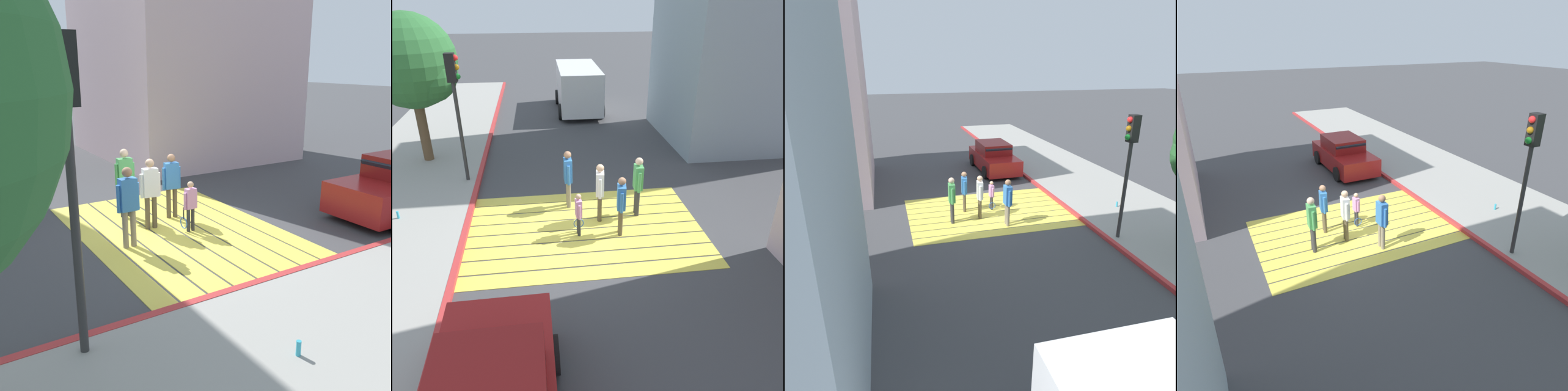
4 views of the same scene
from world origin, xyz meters
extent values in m
plane|color=#424244|center=(0.00, 0.00, 0.00)|extent=(120.00, 120.00, 0.00)
cube|color=#EAD64C|center=(0.00, -1.93, 0.01)|extent=(6.40, 0.50, 0.01)
cube|color=#EAD64C|center=(0.00, -1.38, 0.01)|extent=(6.40, 0.50, 0.01)
cube|color=#EAD64C|center=(0.00, -0.83, 0.01)|extent=(6.40, 0.50, 0.01)
cube|color=#EAD64C|center=(0.00, -0.28, 0.01)|extent=(6.40, 0.50, 0.01)
cube|color=#EAD64C|center=(0.00, 0.27, 0.01)|extent=(6.40, 0.50, 0.01)
cube|color=#EAD64C|center=(0.00, 0.82, 0.01)|extent=(6.40, 0.50, 0.01)
cube|color=#EAD64C|center=(0.00, 1.38, 0.01)|extent=(6.40, 0.50, 0.01)
cube|color=#EAD64C|center=(0.00, 1.93, 0.01)|extent=(6.40, 0.50, 0.01)
cube|color=#BC3333|center=(-3.25, 0.00, 0.07)|extent=(0.16, 40.00, 0.13)
cube|color=#1E2833|center=(-2.00, -4.96, 1.21)|extent=(1.48, 0.34, 0.49)
cylinder|color=black|center=(-1.13, -4.39, 0.33)|extent=(0.22, 0.66, 0.66)
cylinder|color=black|center=(-2.89, -4.40, 0.33)|extent=(0.22, 0.66, 0.66)
cube|color=silver|center=(1.20, 12.24, 1.30)|extent=(2.18, 5.23, 2.10)
cube|color=#19232D|center=(1.16, 9.68, 1.67)|extent=(1.89, 0.09, 0.70)
cylinder|color=black|center=(0.13, 10.64, 0.40)|extent=(0.27, 0.80, 0.80)
cylinder|color=black|center=(2.23, 10.61, 0.40)|extent=(0.27, 0.80, 0.80)
cylinder|color=black|center=(0.18, 13.87, 0.40)|extent=(0.27, 0.80, 0.80)
cylinder|color=black|center=(2.28, 13.83, 0.40)|extent=(0.27, 0.80, 0.80)
cylinder|color=#2D2D2D|center=(-3.60, 3.50, 1.70)|extent=(0.12, 0.12, 3.40)
cube|color=black|center=(-3.60, 3.50, 3.82)|extent=(0.28, 0.28, 0.84)
sphere|color=#FF2323|center=(-3.44, 3.50, 4.10)|extent=(0.18, 0.18, 0.18)
sphere|color=#956310|center=(-3.44, 3.50, 3.83)|extent=(0.18, 0.18, 0.18)
sphere|color=#188429|center=(-3.44, 3.50, 3.56)|extent=(0.18, 0.18, 0.18)
cylinder|color=brown|center=(-5.33, 5.60, 1.30)|extent=(0.36, 0.36, 2.60)
sphere|color=#2D6B33|center=(-5.33, 5.60, 3.72)|extent=(3.20, 3.20, 3.20)
sphere|color=#2D6B33|center=(-4.73, 5.30, 3.32)|extent=(1.92, 1.92, 1.92)
cylinder|color=#33A5BF|center=(-5.21, 1.10, 0.23)|extent=(0.07, 0.07, 0.22)
cylinder|color=brown|center=(0.49, 0.55, 0.41)|extent=(0.12, 0.12, 0.81)
cylinder|color=brown|center=(0.46, 0.37, 0.41)|extent=(0.12, 0.12, 0.81)
cube|color=white|center=(0.47, 0.46, 1.15)|extent=(0.27, 0.38, 0.68)
sphere|color=tan|center=(0.47, 0.46, 1.62)|extent=(0.21, 0.21, 0.21)
cylinder|color=white|center=(0.50, 0.67, 1.08)|extent=(0.09, 0.09, 0.58)
cylinder|color=white|center=(0.44, 0.26, 1.08)|extent=(0.09, 0.09, 0.58)
cylinder|color=#333338|center=(1.60, 0.71, 0.42)|extent=(0.13, 0.13, 0.85)
cylinder|color=#333338|center=(1.59, 0.53, 0.42)|extent=(0.13, 0.13, 0.85)
cube|color=#4CA559|center=(1.59, 0.62, 1.20)|extent=(0.25, 0.39, 0.70)
sphere|color=beige|center=(1.59, 0.62, 1.68)|extent=(0.22, 0.22, 0.22)
cylinder|color=#4CA559|center=(1.61, 0.84, 1.13)|extent=(0.09, 0.09, 0.60)
cylinder|color=#4CA559|center=(1.58, 0.41, 1.13)|extent=(0.09, 0.09, 0.60)
cylinder|color=gray|center=(-0.33, 1.47, 0.42)|extent=(0.13, 0.13, 0.85)
cylinder|color=gray|center=(-0.33, 1.29, 0.42)|extent=(0.13, 0.13, 0.85)
cube|color=#3372BF|center=(-0.33, 1.38, 1.20)|extent=(0.23, 0.37, 0.70)
sphere|color=#9E7051|center=(-0.33, 1.38, 1.68)|extent=(0.22, 0.22, 0.22)
cylinder|color=#3372BF|center=(-0.33, 1.59, 1.13)|extent=(0.09, 0.09, 0.60)
cylinder|color=#3372BF|center=(-0.33, 1.16, 1.13)|extent=(0.09, 0.09, 0.60)
cylinder|color=brown|center=(0.92, -0.26, 0.40)|extent=(0.12, 0.12, 0.79)
cylinder|color=brown|center=(0.89, -0.43, 0.40)|extent=(0.12, 0.12, 0.79)
cube|color=#3372BF|center=(0.91, -0.35, 1.12)|extent=(0.26, 0.37, 0.66)
sphere|color=#9E7051|center=(0.91, -0.35, 1.57)|extent=(0.20, 0.20, 0.20)
cylinder|color=#3372BF|center=(0.94, -0.15, 1.06)|extent=(0.09, 0.09, 0.56)
cylinder|color=#3372BF|center=(0.87, -0.55, 1.06)|extent=(0.09, 0.09, 0.56)
cylinder|color=#333338|center=(-0.21, -0.18, 0.29)|extent=(0.09, 0.09, 0.58)
cylinder|color=#333338|center=(-0.20, -0.31, 0.29)|extent=(0.09, 0.09, 0.58)
cube|color=#D18CC6|center=(-0.20, -0.24, 0.82)|extent=(0.17, 0.26, 0.48)
sphere|color=tan|center=(-0.20, -0.24, 1.15)|extent=(0.15, 0.15, 0.15)
cylinder|color=#D18CC6|center=(-0.21, -0.09, 0.77)|extent=(0.06, 0.06, 0.41)
cylinder|color=#D18CC6|center=(-0.19, -0.40, 0.77)|extent=(0.06, 0.06, 0.41)
cylinder|color=black|center=(-0.18, -0.06, 0.49)|extent=(0.03, 0.03, 0.28)
torus|color=blue|center=(-0.18, -0.06, 0.24)|extent=(0.28, 0.04, 0.28)
camera|label=1|loc=(-8.99, 5.06, 3.91)|focal=42.20mm
camera|label=2|loc=(-1.15, -9.05, 5.81)|focal=35.79mm
camera|label=3|loc=(3.84, 12.99, 5.74)|focal=33.19mm
camera|label=4|loc=(4.13, 9.78, 6.07)|focal=33.06mm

